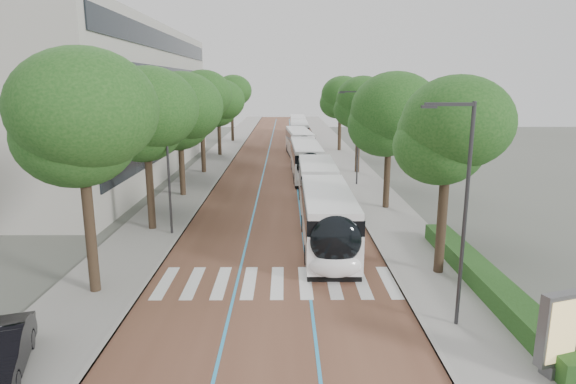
{
  "coord_description": "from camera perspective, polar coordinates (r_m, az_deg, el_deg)",
  "views": [
    {
      "loc": [
        0.55,
        -19.04,
        8.68
      ],
      "look_at": [
        0.73,
        8.78,
        2.4
      ],
      "focal_mm": 30.0,
      "sensor_mm": 36.0,
      "label": 1
    }
  ],
  "objects": [
    {
      "name": "streetlight_far",
      "position": [
        41.66,
        8.08,
        7.28
      ],
      "size": [
        1.82,
        0.2,
        8.0
      ],
      "color": "#303032",
      "rests_on": "sidewalk_right"
    },
    {
      "name": "road",
      "position": [
        59.67,
        -0.89,
        4.37
      ],
      "size": [
        11.0,
        140.0,
        0.02
      ],
      "primitive_type": "cube",
      "color": "brown",
      "rests_on": "ground"
    },
    {
      "name": "streetlight_near",
      "position": [
        17.58,
        19.85,
        -0.75
      ],
      "size": [
        1.82,
        0.2,
        8.0
      ],
      "color": "#303032",
      "rests_on": "sidewalk_right"
    },
    {
      "name": "trees_left",
      "position": [
        44.4,
        -10.97,
        9.91
      ],
      "size": [
        6.22,
        60.58,
        9.51
      ],
      "color": "black",
      "rests_on": "ground"
    },
    {
      "name": "lamp_post_left",
      "position": [
        28.21,
        -14.01,
        3.04
      ],
      "size": [
        0.14,
        0.14,
        8.0
      ],
      "primitive_type": "cylinder",
      "color": "#303032",
      "rests_on": "sidewalk_left"
    },
    {
      "name": "lead_bus",
      "position": [
        29.31,
        4.09,
        -1.23
      ],
      "size": [
        2.68,
        18.42,
        3.2
      ],
      "rotation": [
        0.0,
        0.0,
        -0.01
      ],
      "color": "black",
      "rests_on": "ground"
    },
    {
      "name": "bus_queued_2",
      "position": [
        70.82,
        1.32,
        7.0
      ],
      "size": [
        2.65,
        12.42,
        3.2
      ],
      "rotation": [
        0.0,
        0.0,
        -0.01
      ],
      "color": "white",
      "rests_on": "ground"
    },
    {
      "name": "kerb_left",
      "position": [
        59.98,
        -6.26,
        4.39
      ],
      "size": [
        0.2,
        140.0,
        0.14
      ],
      "primitive_type": "cube",
      "color": "gray",
      "rests_on": "ground"
    },
    {
      "name": "bus_queued_0",
      "position": [
        45.35,
        2.15,
        3.76
      ],
      "size": [
        2.77,
        12.44,
        3.2
      ],
      "rotation": [
        0.0,
        0.0,
        0.02
      ],
      "color": "white",
      "rests_on": "ground"
    },
    {
      "name": "trees_right",
      "position": [
        42.72,
        9.41,
        9.67
      ],
      "size": [
        5.98,
        47.16,
        9.09
      ],
      "color": "black",
      "rests_on": "ground"
    },
    {
      "name": "bus_queued_1",
      "position": [
        58.3,
        1.37,
        5.77
      ],
      "size": [
        3.28,
        12.53,
        3.2
      ],
      "rotation": [
        0.0,
        0.0,
        0.06
      ],
      "color": "white",
      "rests_on": "ground"
    },
    {
      "name": "zebra_crossing",
      "position": [
        21.83,
        -1.27,
        -10.65
      ],
      "size": [
        10.55,
        3.6,
        0.01
      ],
      "color": "silver",
      "rests_on": "ground"
    },
    {
      "name": "sidewalk_right",
      "position": [
        60.07,
        6.3,
        4.4
      ],
      "size": [
        4.0,
        140.0,
        0.12
      ],
      "primitive_type": "cube",
      "color": "gray",
      "rests_on": "ground"
    },
    {
      "name": "ground",
      "position": [
        20.93,
        -1.88,
        -11.79
      ],
      "size": [
        160.0,
        160.0,
        0.0
      ],
      "primitive_type": "plane",
      "color": "#51544C",
      "rests_on": "ground"
    },
    {
      "name": "bus_queued_3",
      "position": [
        83.38,
        1.18,
        7.87
      ],
      "size": [
        2.63,
        12.42,
        3.2
      ],
      "rotation": [
        0.0,
        0.0,
        -0.01
      ],
      "color": "white",
      "rests_on": "ground"
    },
    {
      "name": "office_building",
      "position": [
        51.15,
        -23.78,
        9.79
      ],
      "size": [
        18.11,
        40.0,
        14.0
      ],
      "color": "#9B988F",
      "rests_on": "ground"
    },
    {
      "name": "lane_line_right",
      "position": [
        59.68,
        0.65,
        4.38
      ],
      "size": [
        0.12,
        126.0,
        0.01
      ],
      "primitive_type": "cube",
      "color": "#278EC6",
      "rests_on": "road"
    },
    {
      "name": "kerb_right",
      "position": [
        59.88,
        4.49,
        4.41
      ],
      "size": [
        0.2,
        140.0,
        0.14
      ],
      "primitive_type": "cube",
      "color": "gray",
      "rests_on": "ground"
    },
    {
      "name": "ad_panel",
      "position": [
        16.77,
        29.34,
        -14.36
      ],
      "size": [
        1.32,
        0.72,
        2.65
      ],
      "rotation": [
        0.0,
        0.0,
        0.32
      ],
      "color": "#59595B",
      "rests_on": "sidewalk_right"
    },
    {
      "name": "lane_line_left",
      "position": [
        59.71,
        -2.43,
        4.38
      ],
      "size": [
        0.12,
        126.0,
        0.01
      ],
      "primitive_type": "cube",
      "color": "#278EC6",
      "rests_on": "road"
    },
    {
      "name": "sidewalk_left",
      "position": [
        60.2,
        -8.07,
        4.37
      ],
      "size": [
        4.0,
        140.0,
        0.12
      ],
      "primitive_type": "cube",
      "color": "gray",
      "rests_on": "ground"
    },
    {
      "name": "hedge",
      "position": [
        22.41,
        22.43,
        -9.65
      ],
      "size": [
        1.2,
        14.0,
        0.8
      ],
      "primitive_type": "cube",
      "color": "#1A3B14",
      "rests_on": "sidewalk_right"
    }
  ]
}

